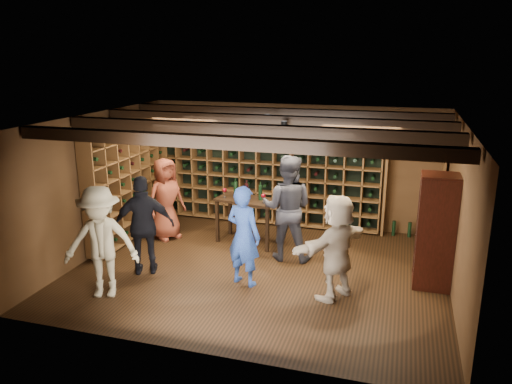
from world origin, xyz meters
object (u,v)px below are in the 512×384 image
(tasting_table, at_px, (248,204))
(display_cabinet, at_px, (435,234))
(guest_woman_black, at_px, (144,226))
(guest_khaki, at_px, (101,242))
(man_blue_shirt, at_px, (244,236))
(man_grey_suit, at_px, (287,208))
(guest_beige, at_px, (337,247))
(guest_red_floral, at_px, (166,199))

(tasting_table, bearing_deg, display_cabinet, -5.04)
(guest_woman_black, relative_size, guest_khaki, 0.97)
(display_cabinet, bearing_deg, man_blue_shirt, -165.01)
(display_cabinet, height_order, man_grey_suit, man_grey_suit)
(display_cabinet, height_order, tasting_table, display_cabinet)
(guest_woman_black, xyz_separation_m, guest_beige, (3.08, 0.04, -0.03))
(man_blue_shirt, height_order, tasting_table, man_blue_shirt)
(display_cabinet, distance_m, man_grey_suit, 2.43)
(man_grey_suit, bearing_deg, guest_khaki, 40.76)
(man_blue_shirt, xyz_separation_m, guest_beige, (1.42, -0.04, -0.00))
(guest_red_floral, relative_size, guest_beige, 1.01)
(guest_khaki, bearing_deg, guest_beige, -2.46)
(display_cabinet, distance_m, man_blue_shirt, 2.90)
(display_cabinet, bearing_deg, tasting_table, 164.11)
(guest_red_floral, height_order, tasting_table, guest_red_floral)
(man_grey_suit, xyz_separation_m, tasting_table, (-0.88, 0.50, -0.16))
(guest_red_floral, bearing_deg, tasting_table, -53.10)
(guest_woman_black, bearing_deg, man_blue_shirt, 158.31)
(man_grey_suit, bearing_deg, guest_red_floral, -9.48)
(guest_red_floral, bearing_deg, guest_woman_black, -136.43)
(guest_red_floral, xyz_separation_m, guest_woman_black, (0.39, -1.55, 0.02))
(man_grey_suit, xyz_separation_m, guest_beige, (1.02, -1.21, -0.14))
(guest_woman_black, bearing_deg, display_cabinet, 166.17)
(display_cabinet, relative_size, guest_khaki, 1.04)
(display_cabinet, relative_size, guest_woman_black, 1.07)
(man_blue_shirt, height_order, guest_khaki, guest_khaki)
(man_blue_shirt, relative_size, guest_beige, 1.01)
(man_grey_suit, distance_m, tasting_table, 1.02)
(man_blue_shirt, distance_m, guest_woman_black, 1.66)
(guest_red_floral, xyz_separation_m, guest_khaki, (0.18, -2.44, 0.05))
(man_blue_shirt, height_order, guest_woman_black, guest_woman_black)
(guest_beige, bearing_deg, guest_red_floral, -80.71)
(guest_beige, bearing_deg, tasting_table, -99.37)
(guest_woman_black, distance_m, guest_khaki, 0.91)
(man_grey_suit, bearing_deg, guest_woman_black, 28.68)
(man_blue_shirt, xyz_separation_m, tasting_table, (-0.47, 1.68, -0.03))
(display_cabinet, relative_size, guest_beige, 1.11)
(man_blue_shirt, relative_size, man_grey_suit, 0.86)
(tasting_table, bearing_deg, guest_red_floral, -161.73)
(guest_red_floral, bearing_deg, man_grey_suit, -67.48)
(guest_woman_black, height_order, guest_khaki, guest_khaki)
(display_cabinet, xyz_separation_m, guest_red_floral, (-4.84, 0.72, -0.06))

